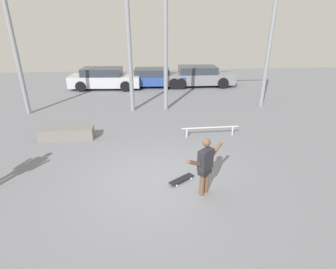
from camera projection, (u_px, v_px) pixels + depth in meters
The scene contains 10 objects.
ground_plane at pixel (157, 180), 7.29m from camera, with size 36.00×36.00×0.00m, color slate.
skateboarder at pixel (205, 164), 6.42m from camera, with size 1.10×0.99×1.54m.
skateboard at pixel (182, 179), 7.23m from camera, with size 0.77×0.63×0.08m.
grind_box at pixel (67, 134), 9.77m from camera, with size 1.96×0.53×0.44m, color slate.
grind_rail at pixel (210, 129), 10.01m from camera, with size 2.20×0.11×0.38m.
canopy_support_left at pixel (72, 42), 11.57m from camera, with size 5.17×0.20×5.30m.
canopy_support_right at pixel (219, 41), 12.16m from camera, with size 5.17×0.20×5.30m.
parked_car_silver at pixel (105, 79), 17.05m from camera, with size 4.63×2.14×1.34m.
parked_car_blue at pixel (154, 78), 17.58m from camera, with size 4.22×2.03×1.21m.
parked_car_grey at pixel (199, 76), 17.75m from camera, with size 4.53×2.04×1.33m.
Camera 1 is at (-0.30, -6.19, 4.07)m, focal length 28.00 mm.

